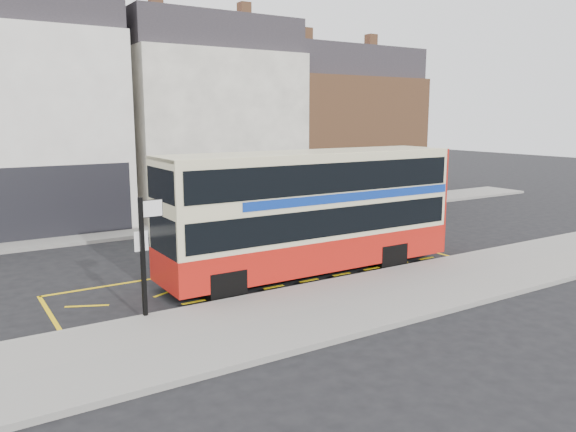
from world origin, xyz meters
TOP-DOWN VIEW (x-y plane):
  - ground at (0.00, 0.00)m, footprint 120.00×120.00m
  - pavement at (0.00, -2.30)m, footprint 40.00×4.00m
  - kerb at (0.00, -0.38)m, footprint 40.00×0.15m
  - far_pavement at (0.00, 11.00)m, footprint 50.00×3.00m
  - road_markings at (0.00, 1.60)m, footprint 14.00×3.40m
  - terrace_left at (-5.50, 14.99)m, footprint 8.00×8.01m
  - terrace_green_shop at (3.50, 14.99)m, footprint 9.00×8.01m
  - terrace_right at (12.50, 14.99)m, footprint 9.00×8.01m
  - double_decker_bus at (1.22, 0.94)m, footprint 10.32×2.40m
  - bus_stop_post at (-4.91, -0.39)m, footprint 0.78×0.14m
  - car_grey at (1.88, 8.67)m, footprint 4.37×2.01m
  - car_white at (5.95, 8.74)m, footprint 5.35×2.47m
  - street_tree_right at (4.32, 12.19)m, footprint 2.30×2.30m

SIDE VIEW (x-z plane):
  - ground at x=0.00m, z-range 0.00..0.00m
  - road_markings at x=0.00m, z-range 0.00..0.01m
  - pavement at x=0.00m, z-range 0.00..0.15m
  - kerb at x=0.00m, z-range 0.00..0.15m
  - far_pavement at x=0.00m, z-range 0.00..0.15m
  - car_grey at x=1.88m, z-range 0.00..1.39m
  - car_white at x=5.95m, z-range 0.00..1.52m
  - bus_stop_post at x=-4.91m, z-range 0.46..3.56m
  - double_decker_bus at x=1.22m, z-range 0.11..4.23m
  - street_tree_right at x=4.32m, z-range 0.90..5.88m
  - terrace_right at x=12.50m, z-range -0.58..9.72m
  - terrace_green_shop at x=3.50m, z-range -0.58..10.72m
  - terrace_left at x=-5.50m, z-range -0.58..11.22m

